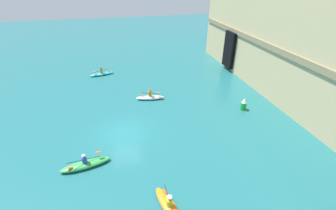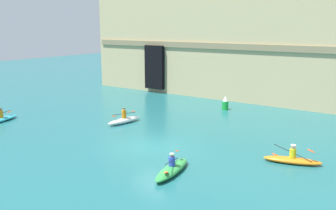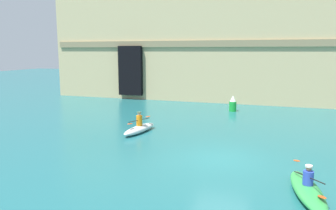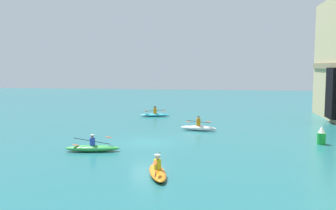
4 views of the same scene
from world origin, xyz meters
name	(u,v)px [view 1 (image 1 of 4)]	position (x,y,z in m)	size (l,w,h in m)	color
ground_plane	(124,133)	(0.00, 0.00, 0.00)	(120.00, 120.00, 0.00)	#1E6066
cliff_bluff	(316,46)	(-1.00, 18.20, 6.00)	(37.88, 6.01, 12.05)	tan
kayak_orange	(169,206)	(7.88, 2.02, 0.22)	(3.15, 1.59, 1.06)	orange
kayak_green	(85,164)	(3.30, -2.91, 0.23)	(1.38, 3.49, 1.07)	green
kayak_cyan	(102,74)	(-13.51, -2.00, 0.21)	(1.46, 3.26, 1.11)	#33B2C6
kayak_white	(150,97)	(-5.33, 3.15, 0.27)	(1.14, 3.08, 1.23)	white
marker_buoy	(244,104)	(-1.08, 11.83, 0.58)	(0.57, 0.57, 1.25)	green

